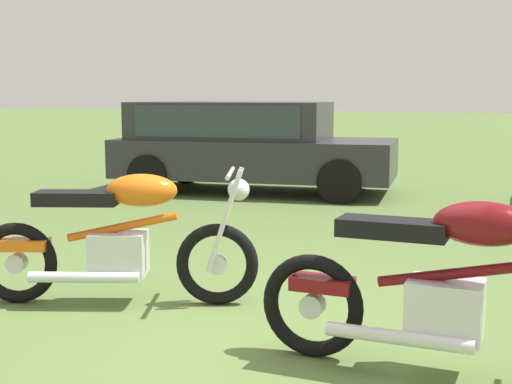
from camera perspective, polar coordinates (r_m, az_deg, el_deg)
name	(u,v)px	position (r m, az deg, el deg)	size (l,w,h in m)	color
ground_plane	(251,343)	(4.50, -0.38, -12.13)	(120.00, 120.00, 0.00)	#567038
motorcycle_orange	(119,239)	(5.27, -11.02, -3.78)	(1.93, 1.16, 1.02)	black
motorcycle_maroon	(447,290)	(3.99, 15.21, -7.63)	(2.10, 0.64, 1.02)	black
car_charcoal	(243,140)	(11.19, -1.04, 4.26)	(4.61, 2.64, 1.43)	#2D2D33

